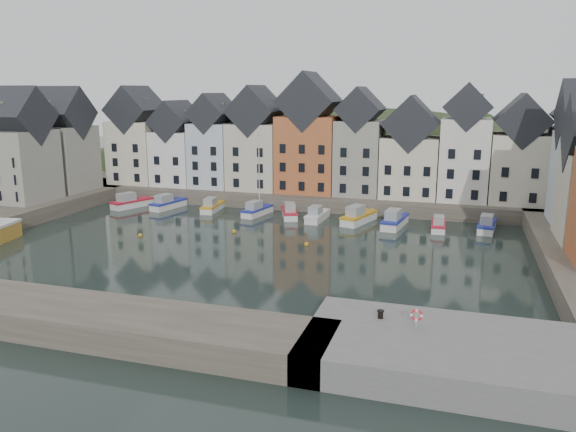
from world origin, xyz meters
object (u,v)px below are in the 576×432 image
at_px(boat_d, 257,210).
at_px(mooring_bollard, 381,314).
at_px(boat_a, 131,203).
at_px(life_ring_post, 417,316).

relative_size(boat_d, mooring_bollard, 20.64).
relative_size(boat_a, life_ring_post, 5.25).
xyz_separation_m(boat_a, boat_d, (19.73, 0.52, 0.00)).
bearing_deg(mooring_bollard, life_ring_post, -21.15).
bearing_deg(boat_d, boat_a, -167.90).
distance_m(boat_a, life_ring_post, 57.43).
bearing_deg(boat_a, mooring_bollard, -19.22).
xyz_separation_m(boat_d, life_ring_post, (24.61, -36.95, 2.11)).
height_order(boat_d, mooring_bollard, boat_d).
relative_size(mooring_bollard, life_ring_post, 0.43).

